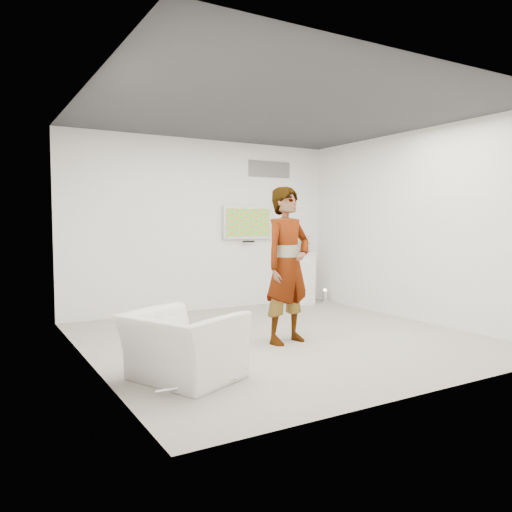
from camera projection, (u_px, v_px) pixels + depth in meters
name	position (u px, v px, depth m)	size (l,w,h in m)	color
room	(281.00, 227.00, 6.63)	(5.01, 5.01, 3.00)	#A6A498
tv	(247.00, 223.00, 9.17)	(1.00, 0.08, 0.60)	silver
logo_decal	(269.00, 169.00, 9.38)	(0.90, 0.02, 0.30)	slate
person	(288.00, 265.00, 6.42)	(0.73, 0.48, 2.01)	white
armchair	(182.00, 346.00, 4.93)	(1.04, 0.91, 0.68)	white
pedestal	(300.00, 278.00, 9.51)	(0.48, 0.48, 0.99)	white
floor_uplight	(325.00, 296.00, 9.66)	(0.16, 0.16, 0.25)	white
vitrine	(300.00, 244.00, 9.47)	(0.31, 0.31, 0.31)	white
console	(300.00, 246.00, 9.47)	(0.05, 0.16, 0.22)	white
wii_remote	(293.00, 203.00, 6.64)	(0.04, 0.15, 0.04)	white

